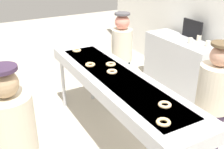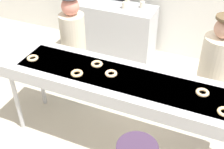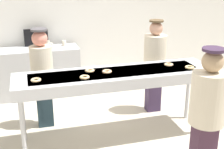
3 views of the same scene
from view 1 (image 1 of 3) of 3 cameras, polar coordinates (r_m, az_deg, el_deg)
The scene contains 16 objects.
ground_plane at distance 3.88m, azimuth 0.93°, elevation -14.26°, with size 16.00×16.00×0.00m, color beige.
fryer_conveyor at distance 3.38m, azimuth 1.04°, elevation -1.71°, with size 2.82×0.69×1.02m.
plain_donut_0 at distance 2.50m, azimuth 10.71°, elevation -9.77°, with size 0.13×0.13×0.03m, color #F6CF8A.
plain_donut_1 at distance 3.65m, azimuth -4.59°, elevation 2.07°, with size 0.13×0.13×0.03m, color #F1C483.
plain_donut_2 at distance 4.21m, azimuth -7.39°, elevation 5.04°, with size 0.13×0.13×0.03m, color beige.
plain_donut_3 at distance 3.66m, azimuth -0.26°, elevation 2.16°, with size 0.13×0.13×0.03m, color #EDC387.
plain_donut_4 at distance 2.76m, azimuth 10.99°, elevation -6.23°, with size 0.13×0.13×0.03m, color #F6C991.
plain_donut_5 at distance 3.43m, azimuth 0.02°, elevation 0.62°, with size 0.13×0.13×0.03m, color #F9C693.
worker_baker at distance 4.47m, azimuth 2.05°, elevation 4.30°, with size 0.34×0.34×1.56m.
worker_assistant at distance 3.20m, azimuth 20.33°, elevation -5.28°, with size 0.37×0.37×1.60m.
customer_waiting at distance 2.49m, azimuth -19.65°, elevation -13.30°, with size 0.38×0.38×1.66m.
prep_counter at distance 5.37m, azimuth 13.94°, elevation 2.34°, with size 1.54×0.55×0.94m, color #B7BABF.
paper_cup_0 at distance 5.00m, azimuth 16.12°, elevation 6.78°, with size 0.08×0.08×0.10m, color beige.
paper_cup_1 at distance 4.93m, azimuth 19.43°, elevation 6.09°, with size 0.08×0.08×0.10m, color beige.
paper_cup_2 at distance 5.20m, azimuth 17.74°, elevation 7.26°, with size 0.08×0.08×0.10m, color beige.
menu_display at distance 5.32m, azimuth 16.44°, elevation 9.12°, with size 0.45×0.04×0.34m, color black.
Camera 1 is at (2.61, -1.53, 2.44)m, focal length 43.68 mm.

